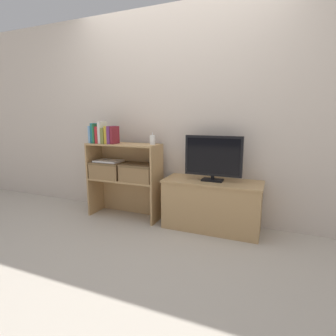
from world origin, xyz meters
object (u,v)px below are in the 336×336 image
object	(u,v)px
book_maroon	(115,135)
storage_basket_left	(109,169)
tv	(213,157)
book_forest	(97,134)
book_mustard	(109,135)
tv_stand	(212,205)
book_olive	(106,136)
laptop	(109,161)
book_skyblue	(92,134)
book_ivory	(102,132)
baby_monitor	(153,140)
book_crimson	(100,135)
storage_basket_right	(139,171)
book_plum	(112,135)
book_teal	(95,133)

from	to	relation	value
book_maroon	storage_basket_left	xyz separation A→B (m)	(-0.13, 0.04, -0.41)
tv	storage_basket_left	xyz separation A→B (m)	(-1.26, -0.05, -0.21)
book_forest	book_mustard	xyz separation A→B (m)	(0.16, -0.00, -0.01)
tv_stand	book_mustard	distance (m)	1.41
book_olive	laptop	size ratio (longest dim) A/B	0.57
tv	book_skyblue	world-z (taller)	book_skyblue
book_olive	book_maroon	bearing A→B (deg)	0.00
tv_stand	storage_basket_left	world-z (taller)	storage_basket_left
book_ivory	book_olive	world-z (taller)	book_ivory
baby_monitor	laptop	world-z (taller)	baby_monitor
book_crimson	storage_basket_right	distance (m)	0.64
baby_monitor	book_ivory	bearing A→B (deg)	-174.64
book_skyblue	book_forest	xyz separation A→B (m)	(0.07, 0.00, 0.01)
tv_stand	baby_monitor	bearing A→B (deg)	-176.70
book_plum	storage_basket_right	distance (m)	0.53
tv	book_maroon	distance (m)	1.15
book_crimson	book_maroon	xyz separation A→B (m)	(0.21, 0.00, 0.00)
book_crimson	book_mustard	xyz separation A→B (m)	(0.12, 0.00, 0.00)
book_forest	book_crimson	size ratio (longest dim) A/B	1.15
baby_monitor	book_teal	bearing A→B (deg)	-175.44
tv_stand	storage_basket_right	world-z (taller)	storage_basket_right
storage_basket_right	book_teal	bearing A→B (deg)	-175.61
book_teal	book_maroon	xyz separation A→B (m)	(0.28, 0.00, -0.02)
book_skyblue	book_mustard	size ratio (longest dim) A/B	1.00
book_crimson	storage_basket_left	bearing A→B (deg)	29.09
book_teal	book_plum	xyz separation A→B (m)	(0.24, 0.00, -0.01)
tv	book_plum	distance (m)	1.19
book_plum	storage_basket_right	xyz separation A→B (m)	(0.32, 0.04, -0.41)
book_plum	book_maroon	distance (m)	0.04
book_teal	book_maroon	distance (m)	0.28
book_crimson	book_maroon	distance (m)	0.21
book_teal	book_plum	world-z (taller)	book_teal
tv_stand	book_teal	bearing A→B (deg)	-176.04
book_ivory	book_olive	size ratio (longest dim) A/B	1.42
book_teal	laptop	xyz separation A→B (m)	(0.15, 0.04, -0.33)
tv	book_teal	bearing A→B (deg)	-176.11
book_forest	book_olive	size ratio (longest dim) A/B	1.25
tv	baby_monitor	bearing A→B (deg)	-176.83
book_forest	book_crimson	xyz separation A→B (m)	(0.04, -0.00, -0.01)
book_mustard	laptop	distance (m)	0.32
book_ivory	laptop	size ratio (longest dim) A/B	0.81
book_crimson	book_ivory	xyz separation A→B (m)	(0.04, 0.00, 0.03)
tv_stand	baby_monitor	xyz separation A→B (m)	(-0.67, -0.04, 0.68)
book_teal	baby_monitor	distance (m)	0.74
book_crimson	book_maroon	world-z (taller)	book_maroon
book_crimson	laptop	size ratio (longest dim) A/B	0.62
book_skyblue	book_crimson	size ratio (longest dim) A/B	1.03
book_mustard	storage_basket_right	distance (m)	0.56
book_plum	laptop	size ratio (longest dim) A/B	0.64
book_skyblue	book_maroon	size ratio (longest dim) A/B	1.01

